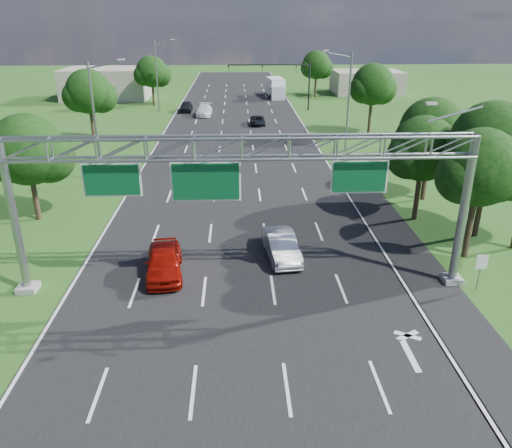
{
  "coord_description": "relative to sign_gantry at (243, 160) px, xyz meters",
  "views": [
    {
      "loc": [
        -0.0,
        -11.18,
        13.28
      ],
      "look_at": [
        0.97,
        12.95,
        3.16
      ],
      "focal_mm": 35.0,
      "sensor_mm": 36.0,
      "label": 1
    }
  ],
  "objects": [
    {
      "name": "car_queue_c",
      "position": [
        -7.72,
        52.45,
        -6.15
      ],
      "size": [
        1.8,
        4.39,
        1.49
      ],
      "primitive_type": "imported",
      "rotation": [
        0.0,
        0.0,
        0.01
      ],
      "color": "black",
      "rests_on": "ground"
    },
    {
      "name": "tree_verge_rd",
      "position": [
        15.75,
        36.04,
        -1.26
      ],
      "size": [
        5.76,
        4.8,
        8.28
      ],
      "color": "#2D2116",
      "rests_on": "ground"
    },
    {
      "name": "red_coupe",
      "position": [
        -4.4,
        1.46,
        -6.07
      ],
      "size": [
        2.46,
        5.01,
        1.64
      ],
      "primitive_type": "imported",
      "rotation": [
        0.0,
        0.0,
        0.11
      ],
      "color": "#910E06",
      "rests_on": "ground"
    },
    {
      "name": "tree_verge_lc",
      "position": [
        -13.25,
        58.04,
        -1.92
      ],
      "size": [
        5.76,
        4.8,
        7.62
      ],
      "color": "#2D2116",
      "rests_on": "ground"
    },
    {
      "name": "box_truck",
      "position": [
        6.78,
        66.51,
        -5.39
      ],
      "size": [
        2.99,
        8.44,
        3.12
      ],
      "rotation": [
        0.0,
        0.0,
        0.11
      ],
      "color": "white",
      "rests_on": "ground"
    },
    {
      "name": "silver_sedan",
      "position": [
        2.21,
        3.31,
        -6.12
      ],
      "size": [
        2.2,
        4.83,
        1.54
      ],
      "primitive_type": "imported",
      "rotation": [
        0.0,
        0.0,
        0.13
      ],
      "color": "silver",
      "rests_on": "ground"
    },
    {
      "name": "tree_verge_re",
      "position": [
        13.75,
        66.04,
        -1.7
      ],
      "size": [
        5.76,
        4.8,
        7.84
      ],
      "color": "#2D2116",
      "rests_on": "ground"
    },
    {
      "name": "tree_verge_lb",
      "position": [
        -16.25,
        33.04,
        -1.48
      ],
      "size": [
        5.76,
        4.8,
        8.06
      ],
      "color": "#2D2116",
      "rests_on": "ground"
    },
    {
      "name": "tree_verge_la",
      "position": [
        -14.25,
        10.04,
        -2.13
      ],
      "size": [
        5.76,
        4.8,
        7.4
      ],
      "color": "#2D2116",
      "rests_on": "ground"
    },
    {
      "name": "car_queue_b",
      "position": [
        2.53,
        42.16,
        -6.33
      ],
      "size": [
        1.93,
        4.07,
        1.12
      ],
      "primitive_type": "imported",
      "rotation": [
        0.0,
        0.0,
        0.02
      ],
      "color": "black",
      "rests_on": "ground"
    },
    {
      "name": "streetlight_l_far",
      "position": [
        -11.63,
        53.0,
        -1.31
      ],
      "size": [
        2.97,
        0.22,
        10.16
      ],
      "color": "gray",
      "rests_on": "ground"
    },
    {
      "name": "car_queue_a",
      "position": [
        -4.83,
        49.0,
        -6.14
      ],
      "size": [
        2.19,
        5.21,
        1.5
      ],
      "primitive_type": "imported",
      "rotation": [
        0.0,
        0.0,
        -0.02
      ],
      "color": "white",
      "rests_on": "ground"
    },
    {
      "name": "road_flare",
      "position": [
        9.87,
        2.0,
        -6.89
      ],
      "size": [
        3.0,
        30.0,
        0.02
      ],
      "primitive_type": "cube",
      "color": "black",
      "rests_on": "ground"
    },
    {
      "name": "road",
      "position": [
        -0.33,
        18.0,
        -6.89
      ],
      "size": [
        18.0,
        180.0,
        0.02
      ],
      "primitive_type": "cube",
      "color": "black",
      "rests_on": "ground"
    },
    {
      "name": "sign_gantry",
      "position": [
        0.0,
        0.0,
        0.0
      ],
      "size": [
        23.5,
        1.0,
        9.56
      ],
      "color": "gray",
      "rests_on": "ground"
    },
    {
      "name": "building_right",
      "position": [
        23.67,
        70.0,
        -4.89
      ],
      "size": [
        12.0,
        9.0,
        4.0
      ],
      "primitive_type": "cube",
      "color": "gray",
      "rests_on": "ground"
    },
    {
      "name": "streetlight_l_near",
      "position": [
        -11.63,
        18.0,
        -1.31
      ],
      "size": [
        2.97,
        0.22,
        10.16
      ],
      "color": "gray",
      "rests_on": "ground"
    },
    {
      "name": "streetlight_r_mid",
      "position": [
        10.97,
        28.0,
        -1.31
      ],
      "size": [
        2.97,
        0.22,
        10.16
      ],
      "color": "gray",
      "rests_on": "ground"
    },
    {
      "name": "building_left",
      "position": [
        -22.33,
        66.0,
        -4.39
      ],
      "size": [
        14.0,
        10.0,
        5.0
      ],
      "primitive_type": "cube",
      "color": "gray",
      "rests_on": "ground"
    },
    {
      "name": "ground",
      "position": [
        -0.33,
        18.0,
        -6.89
      ],
      "size": [
        220.0,
        220.0,
        0.0
      ],
      "primitive_type": "plane",
      "color": "#275118",
      "rests_on": "ground"
    },
    {
      "name": "tree_cluster_right",
      "position": [
        14.47,
        7.19,
        -1.58
      ],
      "size": [
        9.91,
        14.6,
        8.68
      ],
      "color": "#2D2116",
      "rests_on": "ground"
    },
    {
      "name": "traffic_signal",
      "position": [
        7.15,
        53.0,
        -1.72
      ],
      "size": [
        12.21,
        0.24,
        7.0
      ],
      "color": "black",
      "rests_on": "ground"
    },
    {
      "name": "regulatory_sign",
      "position": [
        12.07,
        -1.02,
        -5.38
      ],
      "size": [
        0.6,
        0.08,
        2.1
      ],
      "color": "gray",
      "rests_on": "ground"
    }
  ]
}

